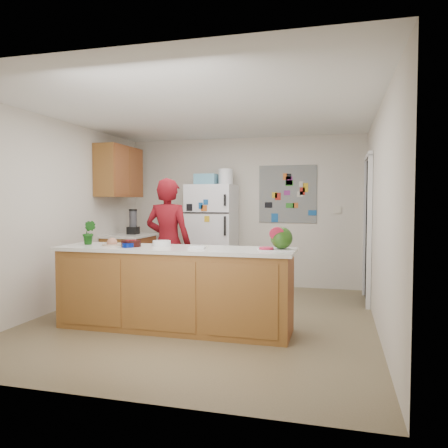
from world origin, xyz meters
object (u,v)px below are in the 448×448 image
(person, at_px, (168,243))
(watermelon, at_px, (282,238))
(cherry_bowl, at_px, (131,244))
(refrigerator, at_px, (212,236))

(person, relative_size, watermelon, 7.53)
(person, height_order, cherry_bowl, person)
(watermelon, bearing_deg, cherry_bowl, -177.36)
(person, xyz_separation_m, watermelon, (1.64, -0.91, 0.18))
(refrigerator, bearing_deg, watermelon, -58.45)
(refrigerator, distance_m, person, 1.46)
(person, relative_size, cherry_bowl, 7.96)
(refrigerator, bearing_deg, cherry_bowl, -95.76)
(refrigerator, bearing_deg, person, -97.70)
(refrigerator, relative_size, cherry_bowl, 7.78)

